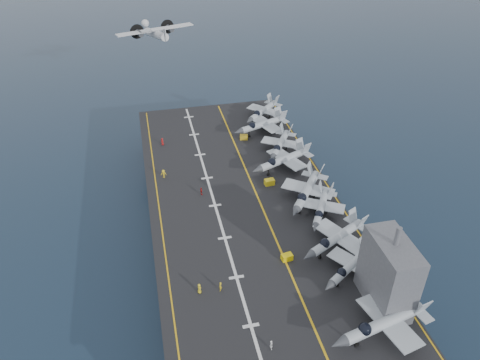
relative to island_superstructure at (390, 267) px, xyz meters
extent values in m
plane|color=#142135|center=(-15.00, 30.00, -17.90)|extent=(500.00, 500.00, 0.00)
cube|color=#56595E|center=(-15.00, 30.00, -12.90)|extent=(36.00, 90.00, 10.00)
cube|color=black|center=(-15.00, 30.00, -7.70)|extent=(38.00, 92.00, 0.40)
cube|color=gold|center=(-12.00, 30.00, -7.48)|extent=(0.35, 90.00, 0.02)
cube|color=silver|center=(-21.00, 30.00, -7.48)|extent=(0.50, 90.00, 0.02)
cube|color=gold|center=(-32.00, 30.00, -7.48)|extent=(0.25, 90.00, 0.02)
cube|color=gold|center=(3.50, 30.00, -7.48)|extent=(0.25, 90.00, 0.02)
imported|color=yellow|center=(-27.45, 8.09, -6.59)|extent=(0.84, 1.16, 1.82)
imported|color=yellow|center=(-24.11, 7.80, -6.64)|extent=(0.96, 1.19, 1.73)
imported|color=yellow|center=(-30.10, 42.31, -6.54)|extent=(1.30, 1.01, 1.93)
imported|color=#AC1412|center=(-23.09, 34.28, -6.66)|extent=(0.77, 1.07, 1.68)
imported|color=#B21919|center=(-29.14, 56.63, -6.60)|extent=(1.11, 1.29, 1.81)
imported|color=silver|center=(-19.17, -4.46, -6.63)|extent=(0.77, 1.09, 1.73)
camera|label=1|loc=(-32.44, -43.48, 49.39)|focal=35.00mm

